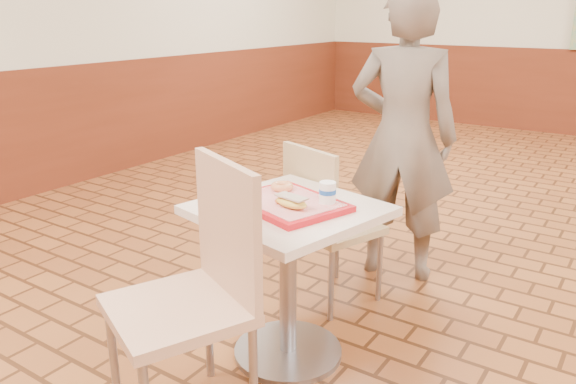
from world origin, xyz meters
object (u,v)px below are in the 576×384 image
Objects in this scene: chair_main_front at (198,283)px; ring_donut at (282,186)px; long_john_donut at (291,202)px; customer at (403,137)px; paper_cup at (328,192)px; serving_tray at (288,203)px; chair_main_back at (325,218)px; main_table at (288,257)px.

chair_main_front is 9.93× the size of ring_donut.
chair_main_front is 6.01× the size of long_john_donut.
chair_main_front is at bearing -104.91° from long_john_donut.
long_john_donut is at bearing 75.85° from customer.
paper_cup is (0.09, -0.97, -0.03)m from customer.
ring_donut reaches higher than serving_tray.
long_john_donut reaches higher than ring_donut.
chair_main_front is 1.16× the size of chair_main_back.
serving_tray is (0.05, 0.48, 0.17)m from chair_main_front.
long_john_donut is (0.06, -0.07, 0.04)m from serving_tray.
chair_main_front is 2.21× the size of serving_tray.
serving_tray is (-0.05, -1.03, -0.09)m from customer.
chair_main_front is at bearing -96.26° from main_table.
main_table is 0.24m from serving_tray.
main_table is 7.12× the size of ring_donut.
ring_donut is (-0.15, -0.93, -0.06)m from customer.
serving_tray reaches higher than main_table.
ring_donut is at bearing 134.72° from main_table.
serving_tray is 0.09m from long_john_donut.
ring_donut is at bearing 66.63° from customer.
long_john_donut is (0.06, -0.07, 0.27)m from main_table.
serving_tray is (0.11, -0.49, 0.24)m from chair_main_back.
customer is at bearing 87.12° from serving_tray.
main_table is 0.83× the size of chair_main_back.
serving_tray is 2.72× the size of long_john_donut.
chair_main_back is at bearing 117.71° from chair_main_front.
chair_main_back reaches higher than serving_tray.
serving_tray is 0.17m from paper_cup.
main_table is 0.51m from chair_main_back.
paper_cup is (0.26, -0.43, 0.30)m from chair_main_back.
chair_main_back reaches higher than main_table.
chair_main_front reaches higher than ring_donut.
chair_main_front reaches higher than main_table.
serving_tray is 5.17× the size of paper_cup.
chair_main_back is 0.56m from serving_tray.
customer is 9.88× the size of long_john_donut.
chair_main_front reaches higher than long_john_donut.
chair_main_back is 1.90× the size of serving_tray.
serving_tray is at bearing 72.66° from customer.
chair_main_back reaches higher than long_john_donut.
chair_main_front is 0.62m from paper_cup.
chair_main_front is at bearing -96.26° from serving_tray.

